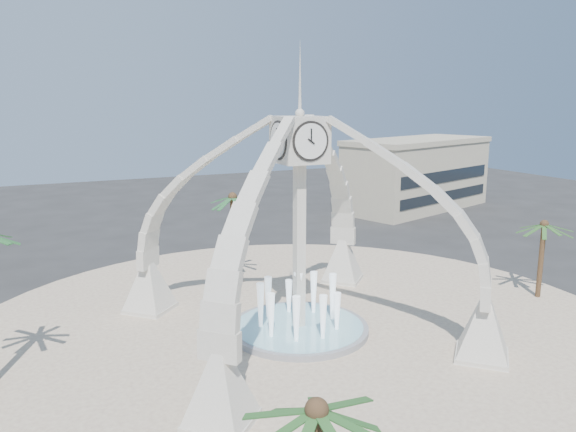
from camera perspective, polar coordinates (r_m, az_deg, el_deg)
name	(u,v)px	position (r m, az deg, el deg)	size (l,w,h in m)	color
ground	(299,332)	(33.09, 1.12, -11.70)	(140.00, 140.00, 0.00)	#282828
plaza	(299,332)	(33.08, 1.12, -11.66)	(40.00, 40.00, 0.06)	beige
clock_tower	(299,222)	(31.09, 1.16, -0.65)	(17.94, 17.94, 16.30)	beige
fountain	(299,327)	(32.98, 1.12, -11.24)	(8.00, 8.00, 3.62)	gray
building_ne	(417,174)	(70.84, 12.99, 4.21)	(21.87, 14.17, 8.60)	#B8AF8F
palm_east	(544,225)	(40.79, 24.59, -0.86)	(4.69, 4.69, 5.77)	brown
palm_north	(233,198)	(40.06, -5.66, 1.80)	(4.83, 4.83, 7.16)	brown
palm_south	(317,413)	(14.46, 2.93, -19.40)	(4.69, 4.69, 6.47)	brown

